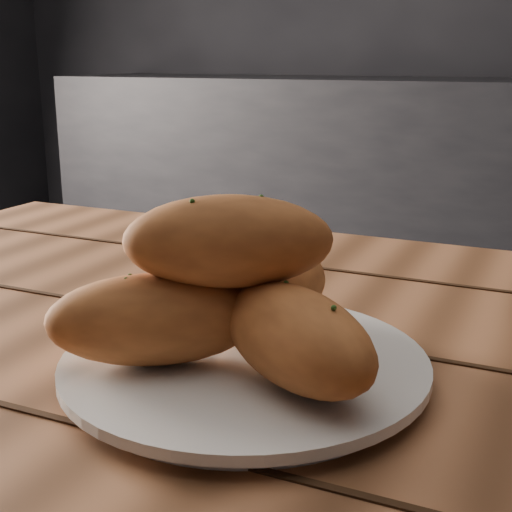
# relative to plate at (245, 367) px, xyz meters

# --- Properties ---
(counter) EXTENTS (2.80, 0.60, 0.90)m
(counter) POSITION_rel_plate_xyz_m (-0.47, 2.34, -0.31)
(counter) COLOR black
(counter) RESTS_ON ground
(plate) EXTENTS (0.27, 0.27, 0.02)m
(plate) POSITION_rel_plate_xyz_m (0.00, 0.00, 0.00)
(plate) COLOR silver
(plate) RESTS_ON table
(bread_rolls) EXTENTS (0.27, 0.24, 0.12)m
(bread_rolls) POSITION_rel_plate_xyz_m (-0.01, -0.00, 0.06)
(bread_rolls) COLOR #CB7438
(bread_rolls) RESTS_ON plate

